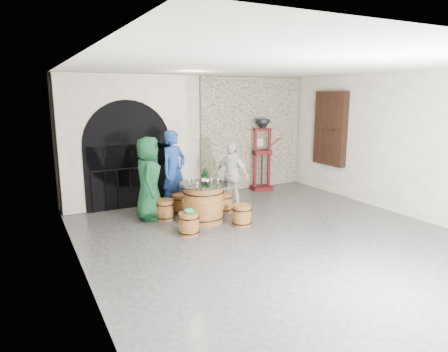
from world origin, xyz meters
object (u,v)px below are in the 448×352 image
barrel_stool_near_right (242,215)px  side_barrel (177,195)px  wine_bottle_center (207,179)px  barrel_stool_right (223,203)px  barrel_stool_left (165,210)px  barrel_stool_far (180,204)px  barrel_table (203,203)px  wine_bottle_left (203,178)px  wine_bottle_right (205,176)px  barrel_stool_near_left (189,224)px  corking_press (262,149)px  person_blue (174,171)px  person_green (149,178)px  person_white (231,175)px

barrel_stool_near_right → side_barrel: 2.04m
wine_bottle_center → barrel_stool_right: bearing=40.1°
barrel_stool_left → side_barrel: bearing=53.3°
barrel_stool_far → barrel_table: bearing=-76.2°
barrel_stool_left → wine_bottle_left: (0.67, -0.58, 0.75)m
wine_bottle_center → side_barrel: 1.58m
barrel_stool_near_right → wine_bottle_center: (-0.57, 0.49, 0.75)m
wine_bottle_right → side_barrel: wine_bottle_right is taller
barrel_stool_near_left → wine_bottle_left: size_ratio=1.38×
wine_bottle_left → corking_press: (2.75, 1.95, 0.21)m
barrel_stool_left → person_blue: (0.43, 0.53, 0.74)m
barrel_stool_far → wine_bottle_right: size_ratio=1.38×
barrel_stool_far → wine_bottle_center: 1.25m
wine_bottle_right → corking_press: 3.20m
barrel_stool_near_left → wine_bottle_left: (0.59, 0.57, 0.75)m
barrel_table → wine_bottle_right: bearing=46.9°
barrel_stool_right → wine_bottle_center: size_ratio=1.38×
barrel_stool_near_right → corking_press: bearing=49.8°
person_green → corking_press: size_ratio=0.90×
barrel_stool_near_left → wine_bottle_right: (0.70, 0.72, 0.75)m
barrel_stool_far → barrel_stool_right: same height
barrel_stool_left → wine_bottle_center: 1.23m
person_blue → wine_bottle_center: 1.22m
barrel_stool_right → corking_press: (2.00, 1.44, 0.96)m
person_green → person_white: size_ratio=1.14×
barrel_stool_far → person_white: size_ratio=0.28×
barrel_stool_right → wine_bottle_center: bearing=-139.9°
person_green → wine_bottle_center: person_green is taller
barrel_stool_near_right → wine_bottle_center: 1.06m
corking_press → barrel_stool_near_left: bearing=-131.9°
barrel_stool_near_right → person_blue: person_blue is taller
barrel_stool_far → wine_bottle_center: size_ratio=1.38×
barrel_stool_right → person_green: size_ratio=0.25×
barrel_table → side_barrel: 1.31m
barrel_stool_near_left → person_green: 1.57m
barrel_stool_right → barrel_stool_near_left: size_ratio=1.00×
barrel_table → wine_bottle_center: 0.57m
barrel_stool_right → barrel_stool_near_left: (-1.34, -1.08, 0.00)m
barrel_stool_near_right → barrel_stool_far: bearing=119.3°
barrel_table → person_white: bearing=32.0°
barrel_stool_right → person_white: bearing=32.0°
barrel_stool_near_right → barrel_stool_left: bearing=138.7°
barrel_stool_near_left → side_barrel: bearing=75.7°
barrel_stool_far → person_white: person_white is taller
barrel_stool_near_right → barrel_stool_near_left: same height
person_green → wine_bottle_left: (0.95, -0.79, 0.06)m
wine_bottle_center → barrel_stool_near_left: bearing=-142.4°
barrel_stool_far → barrel_stool_near_right: size_ratio=1.00×
barrel_stool_near_left → corking_press: bearing=37.1°
wine_bottle_right → side_barrel: size_ratio=0.52×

